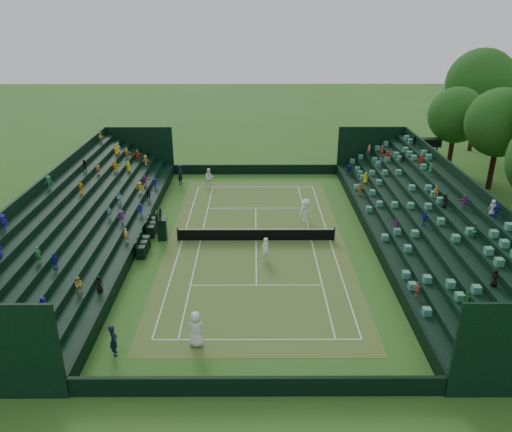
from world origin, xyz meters
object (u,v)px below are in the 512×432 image
object	(u,v)px
player_near_west	(196,329)
player_far_east	(306,210)
tennis_net	(256,234)
player_near_east	(265,249)
umpire_chair	(162,226)
player_far_west	(209,178)

from	to	relation	value
player_near_west	player_far_east	xyz separation A→B (m)	(7.09, 15.84, -0.01)
tennis_net	player_near_east	distance (m)	3.23
umpire_chair	player_near_west	xyz separation A→B (m)	(3.88, -12.56, -0.08)
tennis_net	player_near_west	world-z (taller)	player_near_west
player_near_east	player_far_east	bearing A→B (deg)	-154.27
umpire_chair	player_near_east	xyz separation A→B (m)	(7.58, -3.41, -0.19)
tennis_net	player_near_west	xyz separation A→B (m)	(-3.09, -12.31, 0.46)
tennis_net	player_far_east	size ratio (longest dim) A/B	5.98
player_near_west	player_near_east	world-z (taller)	player_near_west
player_near_west	player_far_east	distance (m)	17.36
player_far_west	player_far_east	xyz separation A→B (m)	(8.43, -8.50, 0.07)
umpire_chair	tennis_net	bearing A→B (deg)	-2.09
tennis_net	player_far_west	distance (m)	12.83
umpire_chair	player_far_west	xyz separation A→B (m)	(2.54, 11.78, -0.16)
tennis_net	player_near_east	xyz separation A→B (m)	(0.61, -3.15, 0.35)
tennis_net	player_near_west	distance (m)	12.70
player_near_west	player_far_west	distance (m)	24.38
tennis_net	player_near_west	size ratio (longest dim) A/B	5.91
player_far_west	player_near_east	bearing A→B (deg)	-84.53
umpire_chair	player_near_west	bearing A→B (deg)	-72.84
player_far_west	player_far_east	world-z (taller)	player_far_east
player_near_east	umpire_chair	bearing A→B (deg)	-61.61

